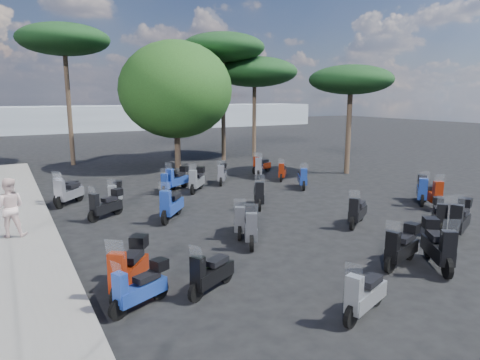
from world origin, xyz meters
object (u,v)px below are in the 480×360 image
scooter_10 (177,179)px  pine_2 (64,40)px  scooter_4 (67,191)px  scooter_16 (222,174)px  scooter_17 (169,182)px  scooter_3 (106,205)px  scooter_14 (401,247)px  scooter_15 (240,221)px  scooter_1 (129,269)px  scooter_11 (197,180)px  pedestrian_far (9,207)px  pine_1 (255,72)px  scooter_6 (364,296)px  scooter_30 (69,193)px  broadleaf_tree (176,90)px  pine_3 (351,80)px  scooter_13 (438,247)px  scooter_19 (460,220)px  scooter_23 (259,168)px  scooter_5 (115,196)px  scooter_25 (439,216)px  scooter_2 (140,288)px  scooter_22 (302,179)px  scooter_9 (171,206)px  scooter_20 (357,212)px  scooter_28 (282,172)px  scooter_8 (250,227)px  scooter_29 (261,165)px  scooter_27 (422,190)px  pine_0 (223,48)px  scooter_21 (259,195)px  scooter_26 (431,194)px  scooter_7 (211,274)px

scooter_10 → pine_2: pine_2 is taller
scooter_4 → scooter_10: size_ratio=0.94×
scooter_16 → scooter_17: scooter_16 is taller
scooter_3 → scooter_10: (3.88, 3.14, 0.04)m
scooter_14 → scooter_15: 4.80m
scooter_1 → scooter_11: 10.19m
pedestrian_far → pine_1: 20.49m
scooter_6 → pine_2: 23.92m
scooter_30 → pine_1: 16.93m
broadleaf_tree → pine_3: bearing=-40.5°
scooter_13 → pine_3: size_ratio=0.27×
scooter_19 → scooter_23: bearing=-22.8°
scooter_5 → scooter_25: 11.57m
scooter_2 → scooter_22: scooter_22 is taller
scooter_9 → scooter_20: size_ratio=1.02×
scooter_20 → scooter_17: bearing=-7.0°
scooter_6 → scooter_28: 13.88m
scooter_11 → scooter_17: bearing=19.0°
scooter_4 → scooter_8: size_ratio=0.88×
scooter_13 → scooter_20: (0.79, 3.63, -0.09)m
broadleaf_tree → scooter_29: bearing=-49.7°
scooter_19 → scooter_13: bearing=90.6°
scooter_17 → scooter_5: bearing=71.9°
scooter_10 → scooter_30: size_ratio=1.07×
scooter_20 → scooter_5: bearing=13.7°
scooter_15 → scooter_10: bearing=-63.5°
scooter_27 → scooter_19: bearing=101.8°
scooter_10 → pedestrian_far: bearing=87.6°
pine_0 → pine_1: pine_0 is taller
scooter_8 → scooter_13: size_ratio=0.99×
scooter_8 → scooter_21: scooter_21 is taller
broadleaf_tree → pine_3: size_ratio=1.26×
scooter_25 → scooter_29: size_ratio=0.87×
scooter_27 → scooter_30: size_ratio=1.03×
scooter_13 → scooter_27: bearing=-104.4°
broadleaf_tree → scooter_4: bearing=-139.9°
scooter_6 → scooter_9: bearing=-13.1°
scooter_1 → broadleaf_tree: size_ratio=0.21×
scooter_3 → scooter_13: bearing=-175.8°
scooter_16 → scooter_26: (5.13, -7.95, 0.02)m
scooter_20 → scooter_21: 3.98m
scooter_7 → scooter_8: (2.39, 2.32, 0.09)m
scooter_9 → scooter_30: 4.86m
pine_3 → scooter_15: bearing=-148.1°
scooter_2 → scooter_14: scooter_14 is taller
scooter_26 → pine_3: bearing=-79.1°
scooter_19 → scooter_22: (0.17, 8.07, -0.10)m
scooter_23 → scooter_14: bearing=110.6°
scooter_17 → scooter_10: bearing=-110.3°
scooter_20 → pine_0: bearing=-43.1°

